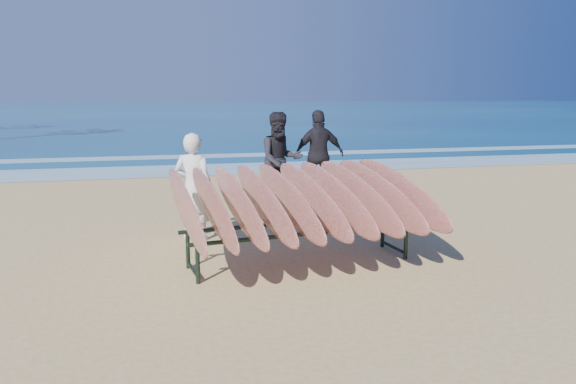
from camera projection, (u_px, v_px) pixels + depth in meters
name	position (u px, v px, depth m)	size (l,w,h in m)	color
ground	(302.00, 275.00, 7.23)	(120.00, 120.00, 0.00)	tan
ocean	(173.00, 112.00, 59.92)	(160.00, 160.00, 0.00)	navy
foam_near	(218.00, 169.00, 16.81)	(160.00, 160.00, 0.00)	white
foam_far	(208.00, 156.00, 20.16)	(160.00, 160.00, 0.00)	white
surfboard_rack	(300.00, 200.00, 7.57)	(3.48, 3.04, 1.42)	black
person_white	(194.00, 187.00, 8.84)	(0.62, 0.41, 1.70)	silver
person_dark_a	(281.00, 160.00, 11.31)	(0.93, 0.73, 1.92)	black
person_dark_b	(319.00, 155.00, 12.15)	(1.13, 0.47, 1.93)	black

